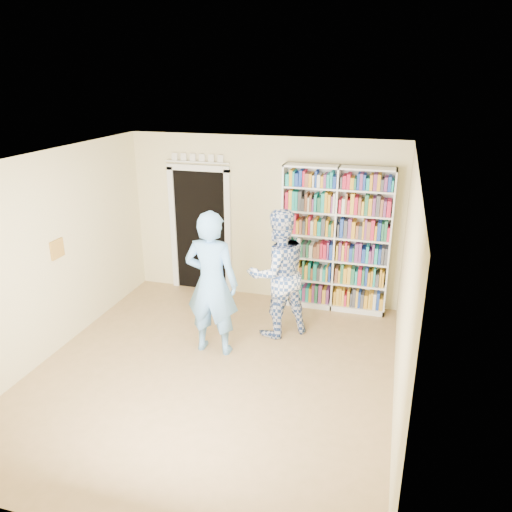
{
  "coord_description": "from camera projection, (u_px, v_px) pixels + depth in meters",
  "views": [
    {
      "loc": [
        2.04,
        -5.12,
        3.6
      ],
      "look_at": [
        0.33,
        0.9,
        1.31
      ],
      "focal_mm": 35.0,
      "sensor_mm": 36.0,
      "label": 1
    }
  ],
  "objects": [
    {
      "name": "man_blue",
      "position": [
        212.0,
        284.0,
        6.58
      ],
      "size": [
        0.73,
        0.48,
        1.99
      ],
      "primitive_type": "imported",
      "rotation": [
        0.0,
        0.0,
        3.14
      ],
      "color": "#66A4E4",
      "rests_on": "floor"
    },
    {
      "name": "wall_left",
      "position": [
        47.0,
        257.0,
        6.5
      ],
      "size": [
        0.0,
        5.0,
        5.0
      ],
      "primitive_type": "plane",
      "rotation": [
        1.57,
        0.0,
        1.57
      ],
      "color": "beige",
      "rests_on": "floor"
    },
    {
      "name": "wall_art",
      "position": [
        57.0,
        249.0,
        6.65
      ],
      "size": [
        0.03,
        0.25,
        0.25
      ],
      "primitive_type": "cube",
      "color": "brown",
      "rests_on": "wall_left"
    },
    {
      "name": "ceiling",
      "position": [
        204.0,
        161.0,
        5.46
      ],
      "size": [
        5.0,
        5.0,
        0.0
      ],
      "primitive_type": "plane",
      "rotation": [
        3.14,
        0.0,
        0.0
      ],
      "color": "white",
      "rests_on": "wall_back"
    },
    {
      "name": "doorway",
      "position": [
        200.0,
        225.0,
        8.5
      ],
      "size": [
        1.1,
        0.08,
        2.43
      ],
      "color": "black",
      "rests_on": "floor"
    },
    {
      "name": "wall_right",
      "position": [
        405.0,
        297.0,
        5.35
      ],
      "size": [
        0.0,
        5.0,
        5.0
      ],
      "primitive_type": "plane",
      "rotation": [
        1.57,
        0.0,
        -1.57
      ],
      "color": "beige",
      "rests_on": "floor"
    },
    {
      "name": "floor",
      "position": [
        212.0,
        373.0,
        6.39
      ],
      "size": [
        5.0,
        5.0,
        0.0
      ],
      "primitive_type": "plane",
      "color": "#977649",
      "rests_on": "ground"
    },
    {
      "name": "wall_back",
      "position": [
        263.0,
        219.0,
        8.18
      ],
      "size": [
        4.5,
        0.0,
        4.5
      ],
      "primitive_type": "plane",
      "rotation": [
        1.57,
        0.0,
        0.0
      ],
      "color": "beige",
      "rests_on": "floor"
    },
    {
      "name": "bookshelf",
      "position": [
        335.0,
        239.0,
        7.79
      ],
      "size": [
        1.68,
        0.32,
        2.31
      ],
      "rotation": [
        0.0,
        0.0,
        -0.04
      ],
      "color": "white",
      "rests_on": "floor"
    },
    {
      "name": "paper_sheet",
      "position": [
        282.0,
        281.0,
        6.89
      ],
      "size": [
        0.19,
        0.01,
        0.27
      ],
      "primitive_type": "cube",
      "rotation": [
        0.0,
        0.0,
        -0.03
      ],
      "color": "white",
      "rests_on": "man_plaid"
    },
    {
      "name": "man_plaid",
      "position": [
        278.0,
        273.0,
        7.06
      ],
      "size": [
        1.16,
        1.13,
        1.88
      ],
      "primitive_type": "imported",
      "rotation": [
        0.0,
        0.0,
        3.82
      ],
      "color": "#2C4989",
      "rests_on": "floor"
    }
  ]
}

